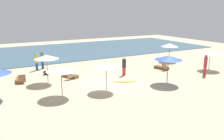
# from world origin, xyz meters

# --- Properties ---
(ground_plane) EXTENTS (60.00, 60.00, 0.00)m
(ground_plane) POSITION_xyz_m (0.00, 0.00, 0.00)
(ground_plane) COLOR #BCAD8E
(ocean_water) EXTENTS (48.00, 16.00, 0.06)m
(ocean_water) POSITION_xyz_m (0.00, 17.00, 0.03)
(ocean_water) COLOR #3D6075
(ocean_water) RESTS_ON ground_plane
(umbrella_0) EXTENTS (2.21, 2.21, 2.29)m
(umbrella_0) POSITION_xyz_m (3.87, -2.60, 2.12)
(umbrella_0) COLOR brown
(umbrella_0) RESTS_ON ground_plane
(umbrella_2) EXTENTS (2.01, 2.01, 2.11)m
(umbrella_2) POSITION_xyz_m (10.08, 4.03, 1.92)
(umbrella_2) COLOR brown
(umbrella_2) RESTS_ON ground_plane
(umbrella_3) EXTENTS (2.05, 2.05, 2.09)m
(umbrella_3) POSITION_xyz_m (-4.65, -1.39, 1.93)
(umbrella_3) COLOR brown
(umbrella_3) RESTS_ON ground_plane
(umbrella_4) EXTENTS (1.97, 1.97, 2.33)m
(umbrella_4) POSITION_xyz_m (-4.68, 2.36, 2.15)
(umbrella_4) COLOR brown
(umbrella_4) RESTS_ON ground_plane
(umbrella_5) EXTENTS (1.88, 1.88, 2.11)m
(umbrella_5) POSITION_xyz_m (-1.40, -1.82, 1.93)
(umbrella_5) COLOR brown
(umbrella_5) RESTS_ON ground_plane
(umbrella_7) EXTENTS (2.10, 2.10, 2.00)m
(umbrella_7) POSITION_xyz_m (10.66, -1.20, 1.81)
(umbrella_7) COLOR olive
(umbrella_7) RESTS_ON ground_plane
(lounger_0) EXTENTS (0.81, 1.72, 0.73)m
(lounger_0) POSITION_xyz_m (-6.70, 3.63, 0.17)
(lounger_0) COLOR brown
(lounger_0) RESTS_ON ground_plane
(lounger_1) EXTENTS (0.94, 1.77, 0.70)m
(lounger_1) POSITION_xyz_m (6.70, 1.33, 0.17)
(lounger_1) COLOR brown
(lounger_1) RESTS_ON ground_plane
(lounger_2) EXTENTS (1.27, 1.76, 0.71)m
(lounger_2) POSITION_xyz_m (-2.57, 2.86, 0.18)
(lounger_2) COLOR brown
(lounger_2) RESTS_ON ground_plane
(person_0) EXTENTS (0.38, 0.38, 1.77)m
(person_0) POSITION_xyz_m (-3.88, 7.47, 0.90)
(person_0) COLOR #2D4C8C
(person_0) RESTS_ON ground_plane
(person_1) EXTENTS (0.43, 0.43, 1.93)m
(person_1) POSITION_xyz_m (8.52, -2.46, 1.00)
(person_1) COLOR #BF3338
(person_1) RESTS_ON ground_plane
(person_2) EXTENTS (0.47, 0.47, 1.68)m
(person_2) POSITION_xyz_m (2.07, 1.24, 0.84)
(person_2) COLOR #BF3338
(person_2) RESTS_ON ground_plane
(person_3) EXTENTS (0.31, 0.31, 1.72)m
(person_3) POSITION_xyz_m (-4.55, 7.09, 0.88)
(person_3) COLOR #2D4C8C
(person_3) RESTS_ON ground_plane
(dog) EXTENTS (0.64, 0.77, 0.36)m
(dog) POSITION_xyz_m (-4.18, 4.96, 0.19)
(dog) COLOR black
(dog) RESTS_ON ground_plane
(surfboard) EXTENTS (1.95, 1.27, 0.07)m
(surfboard) POSITION_xyz_m (0.95, -0.59, 0.04)
(surfboard) COLOR gold
(surfboard) RESTS_ON ground_plane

